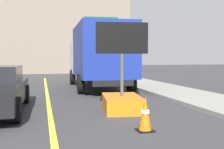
{
  "coord_description": "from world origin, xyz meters",
  "views": [
    {
      "loc": [
        -0.2,
        2.05,
        1.62
      ],
      "look_at": [
        1.1,
        6.94,
        1.3
      ],
      "focal_mm": 42.32,
      "sensor_mm": 36.0,
      "label": 1
    }
  ],
  "objects_px": {
    "highway_guide_sign": "(109,35)",
    "arrow_board_trailer": "(122,95)",
    "traffic_cone_mid_lane": "(145,114)",
    "box_truck": "(99,55)"
  },
  "relations": [
    {
      "from": "arrow_board_trailer",
      "to": "traffic_cone_mid_lane",
      "type": "height_order",
      "value": "arrow_board_trailer"
    },
    {
      "from": "arrow_board_trailer",
      "to": "highway_guide_sign",
      "type": "height_order",
      "value": "highway_guide_sign"
    },
    {
      "from": "arrow_board_trailer",
      "to": "box_truck",
      "type": "bearing_deg",
      "value": 84.65
    },
    {
      "from": "traffic_cone_mid_lane",
      "to": "highway_guide_sign",
      "type": "bearing_deg",
      "value": 78.84
    },
    {
      "from": "box_truck",
      "to": "traffic_cone_mid_lane",
      "type": "distance_m",
      "value": 8.41
    },
    {
      "from": "traffic_cone_mid_lane",
      "to": "box_truck",
      "type": "bearing_deg",
      "value": 84.94
    },
    {
      "from": "highway_guide_sign",
      "to": "traffic_cone_mid_lane",
      "type": "height_order",
      "value": "highway_guide_sign"
    },
    {
      "from": "highway_guide_sign",
      "to": "arrow_board_trailer",
      "type": "bearing_deg",
      "value": -102.43
    },
    {
      "from": "box_truck",
      "to": "highway_guide_sign",
      "type": "relative_size",
      "value": 1.38
    },
    {
      "from": "box_truck",
      "to": "highway_guide_sign",
      "type": "bearing_deg",
      "value": 71.34
    }
  ]
}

